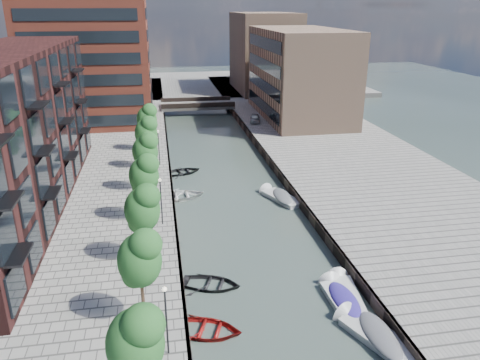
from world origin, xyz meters
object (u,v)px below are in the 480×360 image
object	(u,v)px
tree_1	(139,257)
sloop_0	(211,286)
tree_4	(145,150)
sloop_2	(206,333)
tree_5	(146,132)
motorboat_2	(344,292)
sloop_3	(180,198)
tree_2	(142,207)
tree_3	(144,173)
bridge	(197,105)
car	(255,118)
motorboat_3	(341,298)
tree_0	(135,339)
motorboat_4	(279,197)
sloop_4	(183,173)
tree_6	(147,117)
motorboat_1	(373,334)

from	to	relation	value
tree_1	sloop_0	xyz separation A→B (m)	(4.44, 4.39, -5.31)
tree_1	tree_4	bearing A→B (deg)	90.00
tree_4	sloop_2	world-z (taller)	tree_4
tree_5	motorboat_2	distance (m)	29.66
tree_4	sloop_3	size ratio (longest dim) A/B	1.16
tree_4	tree_2	bearing A→B (deg)	-90.00
tree_3	motorboat_2	bearing A→B (deg)	-42.06
bridge	car	size ratio (longest dim) A/B	3.52
sloop_2	motorboat_3	distance (m)	9.40
tree_0	motorboat_4	bearing A→B (deg)	63.20
tree_0	sloop_4	world-z (taller)	tree_0
tree_5	tree_6	xyz separation A→B (m)	(0.00, 7.00, 0.00)
tree_6	motorboat_4	world-z (taller)	tree_6
bridge	tree_0	world-z (taller)	tree_0
sloop_2	sloop_4	world-z (taller)	sloop_2
car	tree_0	bearing A→B (deg)	-94.87
sloop_0	sloop_3	xyz separation A→B (m)	(-1.34, 16.44, 0.00)
tree_1	sloop_4	xyz separation A→B (m)	(3.86, 28.29, -5.31)
tree_0	sloop_4	distance (m)	35.90
sloop_2	sloop_4	xyz separation A→B (m)	(0.31, 28.76, 0.00)
tree_0	sloop_2	distance (m)	9.14
tree_4	motorboat_2	world-z (taller)	tree_4
bridge	motorboat_2	size ratio (longest dim) A/B	2.60
tree_3	motorboat_1	world-z (taller)	tree_3
tree_3	sloop_2	distance (m)	15.81
tree_0	motorboat_3	world-z (taller)	tree_0
tree_4	sloop_0	distance (m)	18.00
motorboat_3	motorboat_4	size ratio (longest dim) A/B	0.92
tree_2	tree_0	bearing A→B (deg)	-90.00
sloop_4	tree_2	bearing A→B (deg)	153.33
tree_3	motorboat_4	xyz separation A→B (m)	(13.11, 4.95, -5.10)
tree_3	sloop_3	world-z (taller)	tree_3
sloop_2	tree_4	bearing A→B (deg)	29.97
tree_1	sloop_0	world-z (taller)	tree_1
tree_3	sloop_0	world-z (taller)	tree_3
sloop_0	motorboat_1	distance (m)	11.26
sloop_2	motorboat_1	distance (m)	9.96
sloop_0	sloop_4	size ratio (longest dim) A/B	0.98
bridge	tree_5	distance (m)	34.30
tree_4	tree_5	distance (m)	7.00
motorboat_4	sloop_4	bearing A→B (deg)	134.70
tree_6	tree_3	bearing A→B (deg)	-90.00
bridge	sloop_2	distance (m)	61.68
bridge	sloop_4	world-z (taller)	bridge
tree_2	tree_4	bearing A→B (deg)	90.00
tree_6	motorboat_3	bearing A→B (deg)	-69.25
bridge	motorboat_3	xyz separation A→B (m)	(4.30, -59.80, -1.19)
bridge	sloop_0	world-z (taller)	bridge
tree_4	motorboat_1	bearing A→B (deg)	-60.57
sloop_2	motorboat_4	distance (m)	21.64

